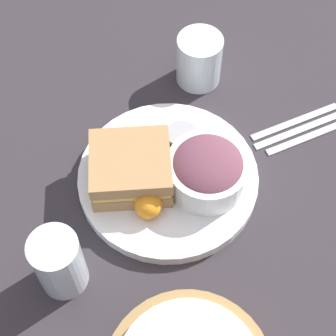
% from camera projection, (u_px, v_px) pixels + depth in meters
% --- Properties ---
extents(ground_plane, '(4.00, 4.00, 0.00)m').
position_uv_depth(ground_plane, '(168.00, 182.00, 0.89)').
color(ground_plane, '#2D282D').
extents(plate, '(0.28, 0.28, 0.02)m').
position_uv_depth(plate, '(168.00, 178.00, 0.88)').
color(plate, silver).
rests_on(plate, ground_plane).
extents(sandwich, '(0.13, 0.12, 0.06)m').
position_uv_depth(sandwich, '(131.00, 166.00, 0.84)').
color(sandwich, '#A37A4C').
rests_on(sandwich, plate).
extents(salad_bowl, '(0.12, 0.12, 0.07)m').
position_uv_depth(salad_bowl, '(207.00, 170.00, 0.83)').
color(salad_bowl, white).
rests_on(salad_bowl, plate).
extents(dressing_cup, '(0.05, 0.05, 0.03)m').
position_uv_depth(dressing_cup, '(182.00, 138.00, 0.89)').
color(dressing_cup, '#99999E').
rests_on(dressing_cup, plate).
extents(orange_wedge, '(0.04, 0.04, 0.04)m').
position_uv_depth(orange_wedge, '(148.00, 206.00, 0.82)').
color(orange_wedge, orange).
rests_on(orange_wedge, plate).
extents(drink_glass, '(0.07, 0.07, 0.11)m').
position_uv_depth(drink_glass, '(59.00, 263.00, 0.76)').
color(drink_glass, silver).
rests_on(drink_glass, ground_plane).
extents(fork, '(0.16, 0.06, 0.01)m').
position_uv_depth(fork, '(295.00, 121.00, 0.95)').
color(fork, '#B2B2B7').
rests_on(fork, ground_plane).
extents(knife, '(0.17, 0.06, 0.01)m').
position_uv_depth(knife, '(301.00, 129.00, 0.94)').
color(knife, '#B2B2B7').
rests_on(knife, ground_plane).
extents(spoon, '(0.15, 0.05, 0.01)m').
position_uv_depth(spoon, '(306.00, 137.00, 0.93)').
color(spoon, '#B2B2B7').
rests_on(spoon, ground_plane).
extents(water_glass, '(0.08, 0.08, 0.09)m').
position_uv_depth(water_glass, '(199.00, 60.00, 0.96)').
color(water_glass, silver).
rests_on(water_glass, ground_plane).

